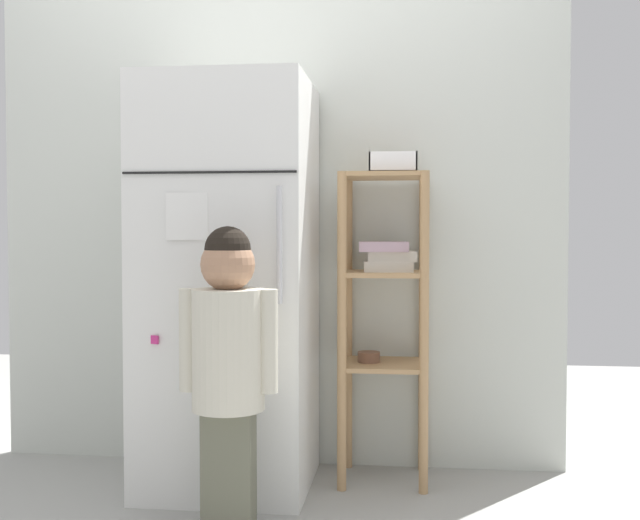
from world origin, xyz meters
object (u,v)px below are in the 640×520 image
at_px(fruit_bin, 392,165).
at_px(pantry_shelf_unit, 385,291).
at_px(refrigerator, 229,285).
at_px(child_standing, 228,349).

bearing_deg(fruit_bin, pantry_shelf_unit, 148.96).
bearing_deg(refrigerator, child_standing, -77.05).
xyz_separation_m(refrigerator, child_standing, (0.11, -0.50, -0.17)).
relative_size(refrigerator, pantry_shelf_unit, 1.29).
bearing_deg(refrigerator, pantry_shelf_unit, 12.70).
bearing_deg(child_standing, refrigerator, 102.95).
height_order(child_standing, fruit_bin, fruit_bin).
distance_m(child_standing, pantry_shelf_unit, 0.82).
distance_m(pantry_shelf_unit, fruit_bin, 0.51).
distance_m(child_standing, fruit_bin, 1.04).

